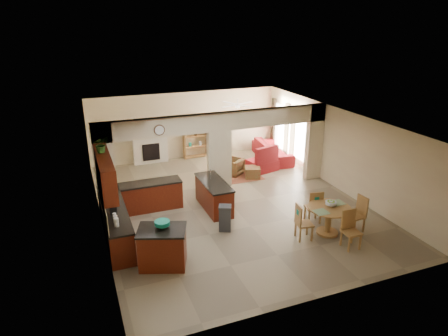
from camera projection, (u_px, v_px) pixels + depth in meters
name	position (u px, v px, depth m)	size (l,w,h in m)	color
floor	(230.00, 204.00, 12.93)	(10.00, 10.00, 0.00)	#7F7358
ceiling	(231.00, 119.00, 11.94)	(10.00, 10.00, 0.00)	white
wall_back	(186.00, 125.00, 16.80)	(8.00, 8.00, 0.00)	beige
wall_front	(323.00, 242.00, 8.08)	(8.00, 8.00, 0.00)	beige
wall_left	(97.00, 181.00, 11.09)	(10.00, 10.00, 0.00)	beige
wall_right	(338.00, 149.00, 13.79)	(10.00, 10.00, 0.00)	beige
partition_left_pier	(105.00, 168.00, 12.06)	(0.60, 0.25, 2.80)	beige
partition_center_pier	(219.00, 162.00, 13.42)	(0.80, 0.25, 2.20)	beige
partition_right_pier	(314.00, 142.00, 14.56)	(0.60, 0.25, 2.80)	beige
partition_header	(219.00, 122.00, 12.92)	(8.00, 0.25, 0.60)	beige
kitchen_counter	(129.00, 211.00, 11.45)	(2.52, 3.29, 1.48)	#450B07
upper_cabinets	(105.00, 173.00, 10.27)	(0.35, 2.40, 0.90)	#450B07
peninsula	(214.00, 195.00, 12.47)	(0.70, 1.85, 0.91)	#450B07
wall_clock	(159.00, 130.00, 12.13)	(0.34, 0.34, 0.03)	#4F301A
rug	(239.00, 176.00, 15.17)	(1.60, 1.30, 0.01)	#985237
fireplace	(150.00, 148.00, 16.39)	(1.60, 0.35, 1.20)	beige
shelving_unit	(196.00, 137.00, 16.94)	(1.00, 0.32, 1.80)	olive
window_a	(301.00, 137.00, 15.86)	(0.02, 0.90, 1.90)	white
window_b	(281.00, 127.00, 17.34)	(0.02, 0.90, 1.90)	white
glazed_door	(290.00, 135.00, 16.65)	(0.02, 0.70, 2.10)	white
drape_a_left	(309.00, 141.00, 15.32)	(0.10, 0.28, 2.30)	#3C1818
drape_a_right	(293.00, 133.00, 16.37)	(0.10, 0.28, 2.30)	#3C1818
drape_b_left	(287.00, 130.00, 16.80)	(0.10, 0.28, 2.30)	#3C1818
drape_b_right	(273.00, 124.00, 17.85)	(0.10, 0.28, 2.30)	#3C1818
ceiling_fan	(238.00, 105.00, 15.15)	(1.00, 1.00, 0.10)	white
kitchen_island	(163.00, 247.00, 9.58)	(1.35, 1.15, 0.99)	#450B07
teal_bowl	(162.00, 224.00, 9.45)	(0.36, 0.36, 0.17)	#13856D
trash_can	(225.00, 219.00, 11.22)	(0.33, 0.28, 0.70)	#2D2D2F
dining_table	(329.00, 216.00, 10.99)	(1.18, 1.18, 0.81)	olive
fruit_bowl	(331.00, 203.00, 10.92)	(0.30, 0.30, 0.16)	#6FA323
sofa	(272.00, 151.00, 16.89)	(1.00, 2.56, 0.75)	maroon
chaise	(262.00, 165.00, 15.74)	(1.05, 0.86, 0.42)	maroon
armchair	(233.00, 167.00, 15.25)	(0.68, 0.70, 0.64)	maroon
ottoman	(253.00, 172.00, 15.01)	(0.55, 0.55, 0.40)	maroon
plant	(101.00, 144.00, 10.32)	(0.39, 0.34, 0.43)	#1F4E15
chair_north	(314.00, 206.00, 11.54)	(0.49, 0.49, 1.02)	olive
chair_east	(359.00, 212.00, 11.17)	(0.45, 0.45, 1.02)	olive
chair_south	(350.00, 227.00, 10.36)	(0.43, 0.44, 1.02)	olive
chair_west	(302.00, 221.00, 10.69)	(0.49, 0.49, 1.02)	olive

